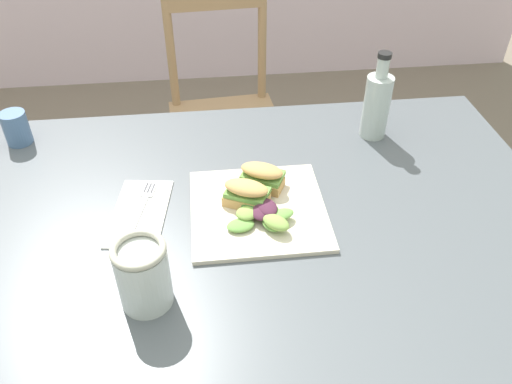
{
  "coord_description": "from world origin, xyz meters",
  "views": [
    {
      "loc": [
        0.06,
        -0.84,
        1.45
      ],
      "look_at": [
        0.15,
        0.01,
        0.76
      ],
      "focal_mm": 36.23,
      "sensor_mm": 36.0,
      "label": 1
    }
  ],
  "objects_px": {
    "dining_table": "(253,260)",
    "sandwich_half_back": "(262,176)",
    "cup_extra_side": "(16,128)",
    "sandwich_half_front": "(247,193)",
    "chair_wooden_far": "(225,118)",
    "bottle_cold_brew": "(376,108)",
    "fork_on_napkin": "(142,206)",
    "plate_lunch": "(258,210)",
    "mason_jar_iced_tea": "(144,277)"
  },
  "relations": [
    {
      "from": "dining_table",
      "to": "sandwich_half_front",
      "type": "xyz_separation_m",
      "value": [
        -0.01,
        0.04,
        0.16
      ]
    },
    {
      "from": "sandwich_half_front",
      "to": "mason_jar_iced_tea",
      "type": "height_order",
      "value": "mason_jar_iced_tea"
    },
    {
      "from": "mason_jar_iced_tea",
      "to": "sandwich_half_front",
      "type": "bearing_deg",
      "value": 49.14
    },
    {
      "from": "chair_wooden_far",
      "to": "fork_on_napkin",
      "type": "bearing_deg",
      "value": -104.63
    },
    {
      "from": "chair_wooden_far",
      "to": "fork_on_napkin",
      "type": "relative_size",
      "value": 4.71
    },
    {
      "from": "bottle_cold_brew",
      "to": "cup_extra_side",
      "type": "bearing_deg",
      "value": 175.76
    },
    {
      "from": "dining_table",
      "to": "bottle_cold_brew",
      "type": "height_order",
      "value": "bottle_cold_brew"
    },
    {
      "from": "sandwich_half_back",
      "to": "bottle_cold_brew",
      "type": "height_order",
      "value": "bottle_cold_brew"
    },
    {
      "from": "sandwich_half_front",
      "to": "cup_extra_side",
      "type": "relative_size",
      "value": 1.3
    },
    {
      "from": "plate_lunch",
      "to": "sandwich_half_back",
      "type": "xyz_separation_m",
      "value": [
        0.02,
        0.07,
        0.03
      ]
    },
    {
      "from": "sandwich_half_front",
      "to": "fork_on_napkin",
      "type": "distance_m",
      "value": 0.22
    },
    {
      "from": "dining_table",
      "to": "plate_lunch",
      "type": "distance_m",
      "value": 0.13
    },
    {
      "from": "plate_lunch",
      "to": "cup_extra_side",
      "type": "xyz_separation_m",
      "value": [
        -0.56,
        0.33,
        0.04
      ]
    },
    {
      "from": "chair_wooden_far",
      "to": "sandwich_half_back",
      "type": "height_order",
      "value": "chair_wooden_far"
    },
    {
      "from": "sandwich_half_front",
      "to": "sandwich_half_back",
      "type": "xyz_separation_m",
      "value": [
        0.04,
        0.05,
        0.0
      ]
    },
    {
      "from": "dining_table",
      "to": "sandwich_half_front",
      "type": "relative_size",
      "value": 12.22
    },
    {
      "from": "fork_on_napkin",
      "to": "cup_extra_side",
      "type": "relative_size",
      "value": 2.24
    },
    {
      "from": "dining_table",
      "to": "cup_extra_side",
      "type": "xyz_separation_m",
      "value": [
        -0.54,
        0.35,
        0.16
      ]
    },
    {
      "from": "plate_lunch",
      "to": "bottle_cold_brew",
      "type": "distance_m",
      "value": 0.42
    },
    {
      "from": "sandwich_half_front",
      "to": "sandwich_half_back",
      "type": "height_order",
      "value": "same"
    },
    {
      "from": "dining_table",
      "to": "bottle_cold_brew",
      "type": "distance_m",
      "value": 0.48
    },
    {
      "from": "dining_table",
      "to": "sandwich_half_back",
      "type": "bearing_deg",
      "value": 72.75
    },
    {
      "from": "dining_table",
      "to": "cup_extra_side",
      "type": "height_order",
      "value": "cup_extra_side"
    },
    {
      "from": "sandwich_half_front",
      "to": "mason_jar_iced_tea",
      "type": "bearing_deg",
      "value": -130.86
    },
    {
      "from": "chair_wooden_far",
      "to": "cup_extra_side",
      "type": "distance_m",
      "value": 0.83
    },
    {
      "from": "bottle_cold_brew",
      "to": "dining_table",
      "type": "bearing_deg",
      "value": -139.38
    },
    {
      "from": "sandwich_half_back",
      "to": "mason_jar_iced_tea",
      "type": "relative_size",
      "value": 0.83
    },
    {
      "from": "fork_on_napkin",
      "to": "plate_lunch",
      "type": "bearing_deg",
      "value": -9.05
    },
    {
      "from": "dining_table",
      "to": "mason_jar_iced_tea",
      "type": "bearing_deg",
      "value": -137.84
    },
    {
      "from": "sandwich_half_back",
      "to": "plate_lunch",
      "type": "bearing_deg",
      "value": -103.16
    },
    {
      "from": "chair_wooden_far",
      "to": "fork_on_napkin",
      "type": "distance_m",
      "value": 0.91
    },
    {
      "from": "plate_lunch",
      "to": "bottle_cold_brew",
      "type": "bearing_deg",
      "value": 39.18
    },
    {
      "from": "chair_wooden_far",
      "to": "sandwich_half_back",
      "type": "relative_size",
      "value": 8.11
    },
    {
      "from": "chair_wooden_far",
      "to": "dining_table",
      "type": "bearing_deg",
      "value": -89.31
    },
    {
      "from": "sandwich_half_back",
      "to": "fork_on_napkin",
      "type": "xyz_separation_m",
      "value": [
        -0.26,
        -0.03,
        -0.03
      ]
    },
    {
      "from": "dining_table",
      "to": "chair_wooden_far",
      "type": "height_order",
      "value": "chair_wooden_far"
    },
    {
      "from": "chair_wooden_far",
      "to": "sandwich_half_back",
      "type": "bearing_deg",
      "value": -87.12
    },
    {
      "from": "dining_table",
      "to": "mason_jar_iced_tea",
      "type": "height_order",
      "value": "mason_jar_iced_tea"
    },
    {
      "from": "fork_on_napkin",
      "to": "sandwich_half_back",
      "type": "bearing_deg",
      "value": 7.0
    },
    {
      "from": "chair_wooden_far",
      "to": "sandwich_half_front",
      "type": "relative_size",
      "value": 8.11
    },
    {
      "from": "dining_table",
      "to": "mason_jar_iced_tea",
      "type": "xyz_separation_m",
      "value": [
        -0.2,
        -0.19,
        0.18
      ]
    },
    {
      "from": "dining_table",
      "to": "bottle_cold_brew",
      "type": "xyz_separation_m",
      "value": [
        0.33,
        0.29,
        0.19
      ]
    },
    {
      "from": "plate_lunch",
      "to": "sandwich_half_back",
      "type": "distance_m",
      "value": 0.08
    },
    {
      "from": "cup_extra_side",
      "to": "mason_jar_iced_tea",
      "type": "bearing_deg",
      "value": -57.79
    },
    {
      "from": "chair_wooden_far",
      "to": "sandwich_half_front",
      "type": "xyz_separation_m",
      "value": [
        0.0,
        -0.86,
        0.33
      ]
    },
    {
      "from": "sandwich_half_front",
      "to": "cup_extra_side",
      "type": "height_order",
      "value": "cup_extra_side"
    },
    {
      "from": "bottle_cold_brew",
      "to": "mason_jar_iced_tea",
      "type": "xyz_separation_m",
      "value": [
        -0.54,
        -0.47,
        -0.02
      ]
    },
    {
      "from": "sandwich_half_back",
      "to": "bottle_cold_brew",
      "type": "xyz_separation_m",
      "value": [
        0.3,
        0.19,
        0.04
      ]
    },
    {
      "from": "sandwich_half_back",
      "to": "dining_table",
      "type": "bearing_deg",
      "value": -107.25
    },
    {
      "from": "plate_lunch",
      "to": "mason_jar_iced_tea",
      "type": "relative_size",
      "value": 2.15
    }
  ]
}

